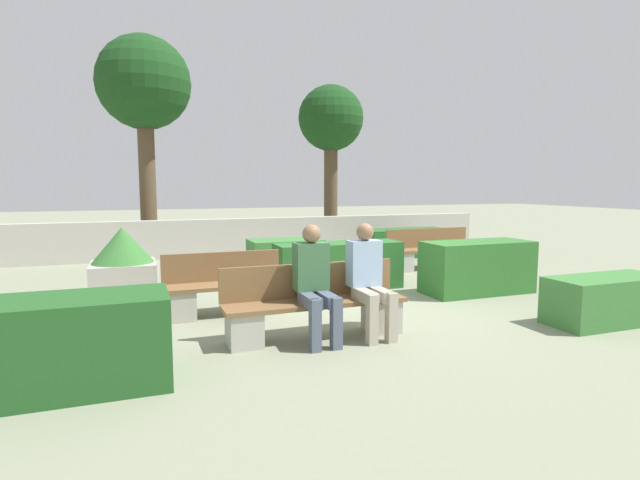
# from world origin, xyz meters

# --- Properties ---
(ground_plane) EXTENTS (60.00, 60.00, 0.00)m
(ground_plane) POSITION_xyz_m (0.00, 0.00, 0.00)
(ground_plane) COLOR gray
(perimeter_wall) EXTENTS (12.37, 0.30, 0.92)m
(perimeter_wall) POSITION_xyz_m (0.00, 5.56, 0.46)
(perimeter_wall) COLOR #B7B2A8
(perimeter_wall) RESTS_ON ground_plane
(bench_front) EXTENTS (2.13, 0.48, 0.83)m
(bench_front) POSITION_xyz_m (-1.11, -1.41, 0.33)
(bench_front) COLOR brown
(bench_front) RESTS_ON ground_plane
(bench_left_side) EXTENTS (1.94, 0.49, 0.83)m
(bench_left_side) POSITION_xyz_m (2.78, 2.15, 0.32)
(bench_left_side) COLOR brown
(bench_left_side) RESTS_ON ground_plane
(bench_right_side) EXTENTS (1.62, 0.48, 0.83)m
(bench_right_side) POSITION_xyz_m (-1.92, -0.06, 0.31)
(bench_right_side) COLOR brown
(bench_right_side) RESTS_ON ground_plane
(person_seated_man) EXTENTS (0.38, 0.64, 1.31)m
(person_seated_man) POSITION_xyz_m (-1.16, -1.55, 0.72)
(person_seated_man) COLOR #515B70
(person_seated_man) RESTS_ON ground_plane
(person_seated_woman) EXTENTS (0.38, 0.64, 1.31)m
(person_seated_woman) POSITION_xyz_m (-0.50, -1.55, 0.72)
(person_seated_woman) COLOR #B2A893
(person_seated_woman) RESTS_ON ground_plane
(hedge_block_near_left) EXTENTS (1.78, 0.76, 0.84)m
(hedge_block_near_left) POSITION_xyz_m (2.17, -0.11, 0.42)
(hedge_block_near_left) COLOR #33702D
(hedge_block_near_left) RESTS_ON ground_plane
(hedge_block_near_right) EXTENTS (2.14, 0.63, 0.79)m
(hedge_block_near_right) POSITION_xyz_m (0.17, 0.94, 0.39)
(hedge_block_near_right) COLOR #286028
(hedge_block_near_right) RESTS_ON ground_plane
(hedge_block_mid_left) EXTENTS (1.60, 0.66, 0.60)m
(hedge_block_mid_left) POSITION_xyz_m (2.57, -2.17, 0.30)
(hedge_block_mid_left) COLOR #3D7A38
(hedge_block_mid_left) RESTS_ON ground_plane
(hedge_block_mid_right) EXTENTS (1.93, 0.77, 0.81)m
(hedge_block_mid_right) POSITION_xyz_m (-3.73, -2.09, 0.40)
(hedge_block_mid_right) COLOR #235623
(hedge_block_mid_right) RESTS_ON ground_plane
(hedge_block_far_left) EXTENTS (1.39, 0.82, 0.69)m
(hedge_block_far_left) POSITION_xyz_m (-0.29, 2.56, 0.35)
(hedge_block_far_left) COLOR #3D7A38
(hedge_block_far_left) RESTS_ON ground_plane
(hedge_block_far_right) EXTENTS (2.09, 0.86, 0.67)m
(hedge_block_far_right) POSITION_xyz_m (3.18, 3.94, 0.34)
(hedge_block_far_right) COLOR #286028
(hedge_block_far_right) RESTS_ON ground_plane
(planter_corner_left) EXTENTS (0.95, 0.95, 1.11)m
(planter_corner_left) POSITION_xyz_m (-3.21, 1.45, 0.55)
(planter_corner_left) COLOR #B7B2A8
(planter_corner_left) RESTS_ON ground_plane
(tree_leftmost) EXTENTS (2.35, 2.35, 5.49)m
(tree_leftmost) POSITION_xyz_m (-2.66, 7.00, 4.20)
(tree_leftmost) COLOR brown
(tree_leftmost) RESTS_ON ground_plane
(tree_center_left) EXTENTS (1.89, 1.89, 4.61)m
(tree_center_left) POSITION_xyz_m (2.43, 7.00, 3.52)
(tree_center_left) COLOR brown
(tree_center_left) RESTS_ON ground_plane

